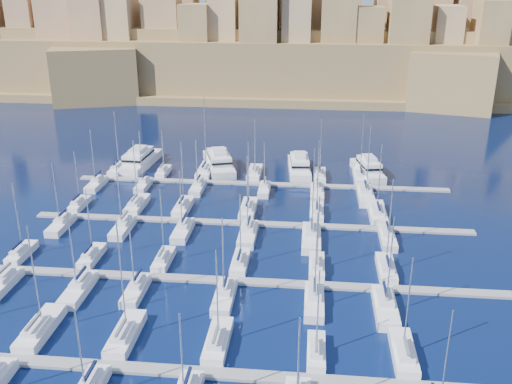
# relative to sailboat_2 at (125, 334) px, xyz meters

# --- Properties ---
(ground) EXTENTS (600.00, 600.00, 0.00)m
(ground) POSITION_rel_sailboat_2_xyz_m (12.02, 28.16, -0.78)
(ground) COLOR black
(ground) RESTS_ON ground
(pontoon_near) EXTENTS (84.00, 2.00, 0.40)m
(pontoon_near) POSITION_rel_sailboat_2_xyz_m (12.02, -5.84, -0.58)
(pontoon_near) COLOR slate
(pontoon_near) RESTS_ON ground
(pontoon_mid_near) EXTENTS (84.00, 2.00, 0.40)m
(pontoon_mid_near) POSITION_rel_sailboat_2_xyz_m (12.02, 16.16, -0.58)
(pontoon_mid_near) COLOR slate
(pontoon_mid_near) RESTS_ON ground
(pontoon_mid_far) EXTENTS (84.00, 2.00, 0.40)m
(pontoon_mid_far) POSITION_rel_sailboat_2_xyz_m (12.02, 38.16, -0.58)
(pontoon_mid_far) COLOR slate
(pontoon_mid_far) RESTS_ON ground
(pontoon_far) EXTENTS (84.00, 2.00, 0.40)m
(pontoon_far) POSITION_rel_sailboat_2_xyz_m (12.02, 60.16, -0.58)
(pontoon_far) COLOR slate
(pontoon_far) RESTS_ON ground
(sailboat_1) EXTENTS (3.06, 10.19, 15.78)m
(sailboat_1) POSITION_rel_sailboat_2_xyz_m (-11.68, 0.13, -0.01)
(sailboat_1) COLOR silver
(sailboat_1) RESTS_ON ground
(sailboat_2) EXTENTS (2.97, 9.91, 17.06)m
(sailboat_2) POSITION_rel_sailboat_2_xyz_m (0.00, 0.00, 0.00)
(sailboat_2) COLOR silver
(sailboat_2) RESTS_ON ground
(sailboat_3) EXTENTS (2.82, 9.39, 13.82)m
(sailboat_3) POSITION_rel_sailboat_2_xyz_m (12.27, -0.26, -0.03)
(sailboat_3) COLOR silver
(sailboat_3) RESTS_ON ground
(sailboat_4) EXTENTS (2.28, 7.61, 12.27)m
(sailboat_4) POSITION_rel_sailboat_2_xyz_m (24.86, -1.13, -0.06)
(sailboat_4) COLOR silver
(sailboat_4) RESTS_ON ground
(sailboat_5) EXTENTS (2.79, 9.28, 14.07)m
(sailboat_5) POSITION_rel_sailboat_2_xyz_m (35.68, -0.31, -0.03)
(sailboat_5) COLOR silver
(sailboat_5) RESTS_ON ground
(sailboat_12) EXTENTS (2.35, 7.84, 13.41)m
(sailboat_12) POSITION_rel_sailboat_2_xyz_m (-24.82, 20.98, -0.04)
(sailboat_12) COLOR silver
(sailboat_12) RESTS_ON ground
(sailboat_13) EXTENTS (2.39, 7.98, 12.64)m
(sailboat_13) POSITION_rel_sailboat_2_xyz_m (-12.57, 21.05, -0.05)
(sailboat_13) COLOR silver
(sailboat_13) RESTS_ON ground
(sailboat_14) EXTENTS (2.38, 7.93, 13.23)m
(sailboat_14) POSITION_rel_sailboat_2_xyz_m (-0.30, 21.02, -0.05)
(sailboat_14) COLOR silver
(sailboat_14) RESTS_ON ground
(sailboat_15) EXTENTS (2.57, 8.56, 12.77)m
(sailboat_15) POSITION_rel_sailboat_2_xyz_m (12.44, 21.33, -0.05)
(sailboat_15) COLOR silver
(sailboat_15) RESTS_ON ground
(sailboat_16) EXTENTS (2.48, 8.25, 12.99)m
(sailboat_16) POSITION_rel_sailboat_2_xyz_m (24.88, 21.18, -0.05)
(sailboat_16) COLOR silver
(sailboat_16) RESTS_ON ground
(sailboat_17) EXTENTS (2.72, 9.07, 13.58)m
(sailboat_17) POSITION_rel_sailboat_2_xyz_m (35.96, 21.59, -0.04)
(sailboat_17) COLOR silver
(sailboat_17) RESTS_ON ground
(sailboat_18) EXTENTS (2.77, 9.24, 13.97)m
(sailboat_18) POSITION_rel_sailboat_2_xyz_m (-22.73, 10.66, -0.03)
(sailboat_18) COLOR silver
(sailboat_18) RESTS_ON ground
(sailboat_19) EXTENTS (2.86, 9.54, 14.39)m
(sailboat_19) POSITION_rel_sailboat_2_xyz_m (-10.55, 10.51, -0.03)
(sailboat_19) COLOR silver
(sailboat_19) RESTS_ON ground
(sailboat_20) EXTENTS (2.53, 8.43, 13.51)m
(sailboat_20) POSITION_rel_sailboat_2_xyz_m (-1.94, 11.06, -0.04)
(sailboat_20) COLOR silver
(sailboat_20) RESTS_ON ground
(sailboat_21) EXTENTS (2.77, 9.24, 13.80)m
(sailboat_21) POSITION_rel_sailboat_2_xyz_m (11.49, 10.66, -0.03)
(sailboat_21) COLOR silver
(sailboat_21) RESTS_ON ground
(sailboat_22) EXTENTS (2.80, 9.33, 15.15)m
(sailboat_22) POSITION_rel_sailboat_2_xyz_m (24.54, 10.61, -0.02)
(sailboat_22) COLOR silver
(sailboat_22) RESTS_ON ground
(sailboat_23) EXTENTS (3.09, 10.31, 15.21)m
(sailboat_23) POSITION_rel_sailboat_2_xyz_m (34.56, 10.14, -0.01)
(sailboat_23) COLOR silver
(sailboat_23) RESTS_ON ground
(sailboat_24) EXTENTS (2.32, 7.72, 12.27)m
(sailboat_24) POSITION_rel_sailboat_2_xyz_m (-23.60, 42.92, -0.06)
(sailboat_24) COLOR silver
(sailboat_24) RESTS_ON ground
(sailboat_25) EXTENTS (2.91, 9.69, 14.47)m
(sailboat_25) POSITION_rel_sailboat_2_xyz_m (-11.73, 43.89, -0.02)
(sailboat_25) COLOR silver
(sailboat_25) RESTS_ON ground
(sailboat_26) EXTENTS (2.83, 9.43, 14.46)m
(sailboat_26) POSITION_rel_sailboat_2_xyz_m (-2.07, 43.76, -0.03)
(sailboat_26) COLOR silver
(sailboat_26) RESTS_ON ground
(sailboat_27) EXTENTS (2.97, 9.89, 14.83)m
(sailboat_27) POSITION_rel_sailboat_2_xyz_m (11.18, 43.99, -0.02)
(sailboat_27) COLOR silver
(sailboat_27) RESTS_ON ground
(sailboat_28) EXTENTS (2.67, 8.90, 14.09)m
(sailboat_28) POSITION_rel_sailboat_2_xyz_m (24.84, 43.50, -0.03)
(sailboat_28) COLOR silver
(sailboat_28) RESTS_ON ground
(sailboat_29) EXTENTS (3.24, 10.81, 15.00)m
(sailboat_29) POSITION_rel_sailboat_2_xyz_m (36.72, 44.44, -0.01)
(sailboat_29) COLOR silver
(sailboat_29) RESTS_ON ground
(sailboat_30) EXTENTS (2.66, 8.88, 13.55)m
(sailboat_30) POSITION_rel_sailboat_2_xyz_m (-23.00, 32.84, -0.04)
(sailboat_30) COLOR silver
(sailboat_30) RESTS_ON ground
(sailboat_31) EXTENTS (2.73, 9.10, 14.11)m
(sailboat_31) POSITION_rel_sailboat_2_xyz_m (-11.01, 32.73, -0.03)
(sailboat_31) COLOR silver
(sailboat_31) RESTS_ON ground
(sailboat_32) EXTENTS (2.78, 9.27, 12.76)m
(sailboat_32) POSITION_rel_sailboat_2_xyz_m (0.39, 32.64, -0.04)
(sailboat_32) COLOR silver
(sailboat_32) RESTS_ON ground
(sailboat_33) EXTENTS (3.01, 10.02, 15.94)m
(sailboat_33) POSITION_rel_sailboat_2_xyz_m (12.48, 32.27, -0.01)
(sailboat_33) COLOR silver
(sailboat_33) RESTS_ON ground
(sailboat_34) EXTENTS (3.32, 11.06, 17.92)m
(sailboat_34) POSITION_rel_sailboat_2_xyz_m (23.93, 31.77, 0.02)
(sailboat_34) COLOR silver
(sailboat_34) RESTS_ON ground
(sailboat_35) EXTENTS (2.61, 8.69, 12.48)m
(sailboat_35) POSITION_rel_sailboat_2_xyz_m (37.45, 32.93, -0.05)
(sailboat_35) COLOR silver
(sailboat_35) RESTS_ON ground
(sailboat_36) EXTENTS (2.71, 9.04, 15.04)m
(sailboat_36) POSITION_rel_sailboat_2_xyz_m (-22.91, 65.57, -0.02)
(sailboat_36) COLOR silver
(sailboat_36) RESTS_ON ground
(sailboat_37) EXTENTS (2.26, 7.55, 10.96)m
(sailboat_37) POSITION_rel_sailboat_2_xyz_m (-11.58, 64.84, -0.07)
(sailboat_37) COLOR silver
(sailboat_37) RESTS_ON ground
(sailboat_38) EXTENTS (3.26, 10.88, 18.79)m
(sailboat_38) POSITION_rel_sailboat_2_xyz_m (-1.69, 66.48, 0.02)
(sailboat_38) COLOR silver
(sailboat_38) RESTS_ON ground
(sailboat_39) EXTENTS (3.02, 10.06, 13.90)m
(sailboat_39) POSITION_rel_sailboat_2_xyz_m (10.17, 66.07, -0.02)
(sailboat_39) COLOR silver
(sailboat_39) RESTS_ON ground
(sailboat_40) EXTENTS (2.77, 9.22, 14.51)m
(sailboat_40) POSITION_rel_sailboat_2_xyz_m (25.49, 65.66, -0.03)
(sailboat_40) COLOR silver
(sailboat_40) RESTS_ON ground
(sailboat_41) EXTENTS (3.05, 10.18, 15.57)m
(sailboat_41) POSITION_rel_sailboat_2_xyz_m (34.90, 66.13, -0.01)
(sailboat_41) COLOR silver
(sailboat_41) RESTS_ON ground
(sailboat_42) EXTENTS (2.60, 8.67, 13.73)m
(sailboat_42) POSITION_rel_sailboat_2_xyz_m (-24.37, 54.94, -0.04)
(sailboat_42) COLOR silver
(sailboat_42) RESTS_ON ground
(sailboat_43) EXTENTS (2.33, 7.78, 13.54)m
(sailboat_43) POSITION_rel_sailboat_2_xyz_m (-13.67, 55.37, -0.04)
(sailboat_43) COLOR silver
(sailboat_43) RESTS_ON ground
(sailboat_44) EXTENTS (2.56, 8.54, 12.08)m
(sailboat_44) POSITION_rel_sailboat_2_xyz_m (-1.27, 55.00, -0.05)
(sailboat_44) COLOR silver
(sailboat_44) RESTS_ON ground
(sailboat_45) EXTENTS (2.36, 7.88, 11.81)m
(sailboat_45) POSITION_rel_sailboat_2_xyz_m (13.44, 55.33, -0.06)
(sailboat_45) COLOR silver
(sailboat_45) RESTS_ON ground
(sailboat_46) EXTENTS (2.84, 9.47, 12.94)m
(sailboat_46) POSITION_rel_sailboat_2_xyz_m (24.93, 54.55, -0.04)
(sailboat_46) COLOR silver
(sailboat_46) RESTS_ON ground
(sailboat_47) EXTENTS (3.26, 10.88, 16.37)m
(sailboat_47) POSITION_rel_sailboat_2_xyz_m (35.19, 53.85, 0.00)
(sailboat_47) COLOR silver
(sailboat_47) RESTS_ON ground
(motor_yacht_a) EXTENTS (6.73, 18.50, 5.25)m
(motor_yacht_a) POSITION_rel_sailboat_2_xyz_m (-19.02, 70.39, 0.95)
(motor_yacht_a) COLOR silver
(motor_yacht_a) RESTS_ON ground
(motor_yacht_b) EXTENTS (10.96, 19.54, 5.25)m
(motor_yacht_b) POSITION_rel_sailboat_2_xyz_m (0.88, 70.67, 0.95)
(motor_yacht_b) COLOR silver
(motor_yacht_b) RESTS_ON ground
(motor_yacht_c) EXTENTS (6.24, 16.63, 5.25)m
(motor_yacht_c) POSITION_rel_sailboat_2_xyz_m (20.61, 69.48, 0.95)
(motor_yacht_c) COLOR silver
(motor_yacht_c) RESTS_ON ground
(motor_yacht_d) EXTENTS (7.59, 15.84, 5.25)m
(motor_yacht_d) POSITION_rel_sailboat_2_xyz_m (36.86, 68.98, 0.95)
(motor_yacht_d) COLOR silver
(motor_yacht_d) RESTS_ON ground
(fortified_city) EXTENTS (460.00, 108.95, 59.52)m
(fortified_city) POSITION_rel_sailboat_2_xyz_m (11.83, 183.42, 13.96)
(fortified_city) COLOR brown
(fortified_city) RESTS_ON ground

